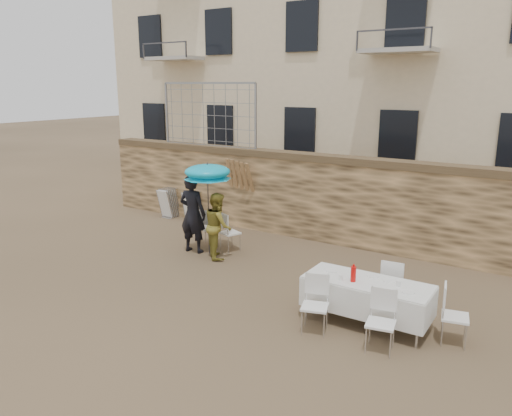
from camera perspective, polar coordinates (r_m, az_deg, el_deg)
The scene contains 17 objects.
ground at distance 9.67m, azimuth -9.21°, elevation -10.45°, with size 80.00×80.00×0.00m, color brown.
stone_wall at distance 13.26m, azimuth 5.07°, elevation 1.43°, with size 13.00×0.50×2.20m, color olive.
chain_link_fence at distance 14.60m, azimuth -5.42°, elevation 10.50°, with size 3.20×0.06×1.80m, color gray, non-canonical shape.
man_suit at distance 12.04m, azimuth -7.25°, elevation -0.66°, with size 0.69×0.46×1.90m, color black.
woman_dress at distance 11.63m, azimuth -4.37°, elevation -2.01°, with size 0.75×0.59×1.55m, color #AC9B34.
umbrella at distance 11.66m, azimuth -5.56°, elevation 3.83°, with size 1.11×1.11×2.04m.
couple_chair_left at distance 12.57m, azimuth -5.58°, elevation -2.21°, with size 0.48×0.48×0.96m, color white, non-canonical shape.
couple_chair_right at distance 12.17m, azimuth -2.98°, elevation -2.71°, with size 0.48×0.48×0.96m, color white, non-canonical shape.
banquet_table at distance 8.63m, azimuth 12.63°, elevation -8.41°, with size 2.10×0.85×0.78m.
soda_bottle at distance 8.50m, azimuth 11.06°, elevation -7.42°, with size 0.09×0.09×0.26m, color red.
table_chair_front_left at distance 8.30m, azimuth 6.75°, elevation -10.97°, with size 0.48×0.48×0.96m, color white, non-canonical shape.
table_chair_front_right at distance 7.94m, azimuth 14.07°, elevation -12.53°, with size 0.48×0.48×0.96m, color white, non-canonical shape.
table_chair_back at distance 9.38m, azimuth 15.42°, elevation -8.39°, with size 0.48×0.48×0.96m, color white, non-canonical shape.
table_chair_side at distance 8.51m, azimuth 21.82°, elevation -11.30°, with size 0.48×0.48×0.96m, color white, non-canonical shape.
chair_stack_left at distance 15.58m, azimuth -9.45°, elevation 0.76°, with size 0.46×0.55×0.92m, color white, non-canonical shape.
chair_stack_right at distance 15.00m, azimuth -6.89°, elevation 0.35°, with size 0.46×0.47×0.92m, color white, non-canonical shape.
wood_planks at distance 14.00m, azimuth -1.69°, elevation 1.72°, with size 0.70×0.20×2.00m, color #A37749, non-canonical shape.
Camera 1 is at (5.96, -6.50, 3.97)m, focal length 35.00 mm.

